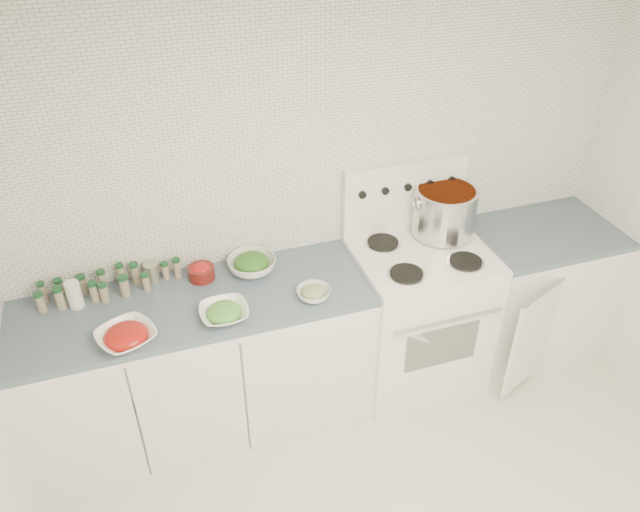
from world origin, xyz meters
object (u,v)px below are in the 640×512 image
(bowl_tomato, at_px, (126,336))
(bowl_snowpea, at_px, (224,313))
(stock_pot, at_px, (444,209))
(stove, at_px, (416,311))

(bowl_tomato, height_order, bowl_snowpea, bowl_tomato)
(stock_pot, distance_m, bowl_snowpea, 1.41)
(stock_pot, relative_size, bowl_tomato, 1.11)
(bowl_tomato, bearing_deg, bowl_snowpea, 3.48)
(stock_pot, xyz_separation_m, bowl_snowpea, (-1.37, -0.32, -0.16))
(bowl_tomato, distance_m, bowl_snowpea, 0.47)
(stove, distance_m, stock_pot, 0.65)
(stove, xyz_separation_m, bowl_snowpea, (-1.17, -0.17, 0.44))
(stock_pot, bearing_deg, bowl_tomato, -169.40)
(stock_pot, xyz_separation_m, bowl_tomato, (-1.84, -0.34, -0.16))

